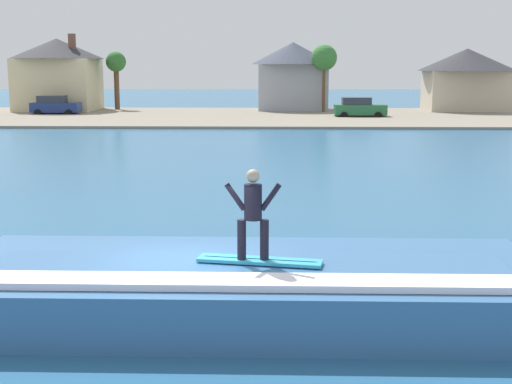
% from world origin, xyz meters
% --- Properties ---
extents(ground_plane, '(260.00, 260.00, 0.00)m').
position_xyz_m(ground_plane, '(0.00, 0.00, 0.00)').
color(ground_plane, '#295E87').
extents(wave_crest, '(10.87, 4.22, 1.09)m').
position_xyz_m(wave_crest, '(1.15, -0.04, 0.51)').
color(wave_crest, '#376699').
rests_on(wave_crest, ground_plane).
extents(surfboard, '(2.30, 0.83, 0.06)m').
position_xyz_m(surfboard, '(1.37, -0.33, 1.12)').
color(surfboard, '#33A5CC').
rests_on(surfboard, wave_crest).
extents(surfer, '(1.02, 0.32, 1.65)m').
position_xyz_m(surfer, '(1.25, -0.36, 2.06)').
color(surfer, black).
rests_on(surfer, surfboard).
extents(shoreline_bank, '(120.00, 23.75, 0.20)m').
position_xyz_m(shoreline_bank, '(0.00, 51.44, 0.10)').
color(shoreline_bank, gray).
rests_on(shoreline_bank, ground_plane).
extents(car_near_shore, '(4.40, 2.22, 1.86)m').
position_xyz_m(car_near_shore, '(-18.96, 53.44, 0.95)').
color(car_near_shore, navy).
rests_on(car_near_shore, ground_plane).
extents(car_far_shore, '(4.53, 2.25, 1.86)m').
position_xyz_m(car_far_shore, '(8.91, 50.73, 0.95)').
color(car_far_shore, '#23663D').
rests_on(car_far_shore, ground_plane).
extents(house_with_chimney, '(9.24, 9.24, 7.65)m').
position_xyz_m(house_with_chimney, '(-20.17, 58.69, 4.02)').
color(house_with_chimney, beige).
rests_on(house_with_chimney, ground_plane).
extents(house_gabled_white, '(9.60, 9.60, 6.25)m').
position_xyz_m(house_gabled_white, '(20.36, 59.30, 3.68)').
color(house_gabled_white, beige).
rests_on(house_gabled_white, ground_plane).
extents(house_small_cottage, '(8.43, 8.43, 6.91)m').
position_xyz_m(house_small_cottage, '(3.26, 60.12, 3.94)').
color(house_small_cottage, '#9EA3AD').
rests_on(house_small_cottage, ground_plane).
extents(tree_tall_bare, '(2.02, 2.02, 6.00)m').
position_xyz_m(tree_tall_bare, '(-14.61, 60.06, 4.64)').
color(tree_tall_bare, brown).
rests_on(tree_tall_bare, ground_plane).
extents(tree_short_bushy, '(2.46, 2.46, 6.58)m').
position_xyz_m(tree_short_bushy, '(6.14, 56.62, 5.26)').
color(tree_short_bushy, brown).
rests_on(tree_short_bushy, ground_plane).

